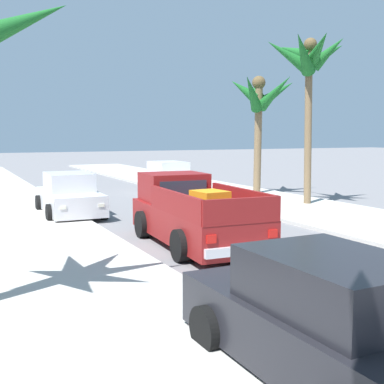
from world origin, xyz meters
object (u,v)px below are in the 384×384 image
car_left_near (169,178)px  palm_tree_right_fore (261,99)px  car_left_mid (70,196)px  pickup_truck (192,215)px  car_right_mid (329,323)px  palm_tree_left_fore (309,61)px

car_left_near → palm_tree_right_fore: bearing=-46.1°
car_left_near → car_left_mid: size_ratio=0.99×
car_left_near → palm_tree_right_fore: 6.09m
car_left_mid → palm_tree_right_fore: (9.45, 1.84, 3.84)m
pickup_truck → car_right_mid: 7.56m
car_right_mid → palm_tree_left_fore: (9.03, 11.53, 5.07)m
car_left_near → palm_tree_left_fore: bearing=-68.0°
pickup_truck → car_left_near: bearing=69.4°
pickup_truck → car_right_mid: (-1.83, -7.33, -0.07)m
pickup_truck → palm_tree_right_fore: palm_tree_right_fore is taller
car_left_near → palm_tree_left_fore: palm_tree_left_fore is taller
pickup_truck → palm_tree_left_fore: bearing=30.3°
car_left_near → pickup_truck: bearing=-110.6°
car_left_mid → palm_tree_left_fore: size_ratio=0.63×
pickup_truck → palm_tree_right_fore: size_ratio=0.94×
pickup_truck → palm_tree_right_fore: 11.64m
pickup_truck → car_right_mid: bearing=-104.0°
palm_tree_left_fore → car_left_mid: bearing=167.8°
car_left_near → car_right_mid: (-6.11, -18.74, 0.00)m
car_right_mid → palm_tree_right_fore: 18.39m
car_right_mid → pickup_truck: bearing=76.0°
palm_tree_right_fore → palm_tree_left_fore: bearing=-95.5°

